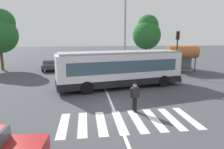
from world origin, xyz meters
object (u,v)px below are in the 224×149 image
background_tree_right (147,32)px  parked_car_black (71,64)px  bus_stop_shelter (182,52)px  twin_arm_street_lamp (125,26)px  traffic_light_far_corner (177,46)px  city_transit_bus (120,69)px  parked_car_silver (111,63)px  parked_car_champagne (91,63)px  parked_car_blue (131,63)px  background_tree_left (0,31)px  pedestrian_crossing_street (135,95)px  parked_car_charcoal (50,64)px

background_tree_right → parked_car_black: bearing=-166.0°
bus_stop_shelter → twin_arm_street_lamp: twin_arm_street_lamp is taller
traffic_light_far_corner → city_transit_bus: bearing=-150.1°
parked_car_silver → parked_car_champagne: bearing=179.3°
parked_car_blue → background_tree_left: (-16.96, 1.13, 4.17)m
city_transit_bus → background_tree_right: (6.35, 12.52, 3.32)m
twin_arm_street_lamp → background_tree_left: size_ratio=1.12×
pedestrian_crossing_street → parked_car_blue: 15.90m
twin_arm_street_lamp → background_tree_left: twin_arm_street_lamp is taller
traffic_light_far_corner → background_tree_left: 21.81m
bus_stop_shelter → background_tree_right: (-2.32, 6.54, 2.49)m
parked_car_charcoal → parked_car_black: (2.62, -0.21, 0.00)m
twin_arm_street_lamp → pedestrian_crossing_street: bearing=-98.9°
pedestrian_crossing_street → parked_car_silver: 15.57m
parked_car_charcoal → background_tree_left: (-6.17, 1.05, 4.17)m
parked_car_black → traffic_light_far_corner: traffic_light_far_corner is taller
traffic_light_far_corner → background_tree_right: background_tree_right is taller
city_transit_bus → bus_stop_shelter: bus_stop_shelter is taller
city_transit_bus → parked_car_silver: size_ratio=2.39×
parked_car_charcoal → parked_car_blue: size_ratio=1.02×
parked_car_champagne → bus_stop_shelter: bus_stop_shelter is taller
city_transit_bus → parked_car_black: bearing=116.3°
twin_arm_street_lamp → background_tree_right: size_ratio=1.16×
parked_car_charcoal → parked_car_champagne: size_ratio=1.03×
bus_stop_shelter → pedestrian_crossing_street: bearing=-127.3°
parked_car_silver → background_tree_right: size_ratio=0.61×
pedestrian_crossing_street → traffic_light_far_corner: traffic_light_far_corner is taller
city_transit_bus → parked_car_silver: (0.52, 9.93, -0.82)m
pedestrian_crossing_street → parked_car_blue: pedestrian_crossing_street is taller
parked_car_champagne → twin_arm_street_lamp: bearing=-45.8°
twin_arm_street_lamp → background_tree_right: 8.00m
pedestrian_crossing_street → twin_arm_street_lamp: 12.65m
parked_car_black → pedestrian_crossing_street: bearing=-73.2°
bus_stop_shelter → background_tree_right: size_ratio=0.49×
parked_car_charcoal → pedestrian_crossing_street: bearing=-65.0°
parked_car_champagne → background_tree_left: background_tree_left is taller
parked_car_charcoal → background_tree_right: bearing=10.6°
background_tree_right → parked_car_blue: bearing=-138.5°
city_transit_bus → parked_car_blue: (3.35, 9.87, -0.82)m
background_tree_right → city_transit_bus: bearing=-116.9°
parked_car_black → bus_stop_shelter: (13.48, -3.76, 1.65)m
background_tree_right → traffic_light_far_corner: bearing=-85.6°
parked_car_silver → bus_stop_shelter: 9.20m
pedestrian_crossing_street → background_tree_left: (-13.42, 16.62, 3.97)m
traffic_light_far_corner → pedestrian_crossing_street: bearing=-126.6°
bus_stop_shelter → background_tree_left: background_tree_left is taller
twin_arm_street_lamp → parked_car_champagne: bearing=134.2°
background_tree_left → twin_arm_street_lamp: bearing=-17.9°
parked_car_black → parked_car_blue: 8.17m
parked_car_black → parked_car_charcoal: bearing=175.4°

